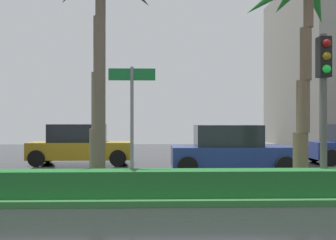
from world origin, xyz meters
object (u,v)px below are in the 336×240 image
object	(u,v)px
car_in_traffic_leading	(80,145)
car_in_traffic_second	(230,150)
traffic_signal_median_right	(324,84)
street_name_sign	(132,112)

from	to	relation	value
car_in_traffic_leading	car_in_traffic_second	xyz separation A→B (m)	(5.92, -3.13, 0.00)
traffic_signal_median_right	car_in_traffic_leading	distance (m)	11.13
traffic_signal_median_right	car_in_traffic_leading	xyz separation A→B (m)	(-7.22, 8.24, -1.94)
traffic_signal_median_right	car_in_traffic_leading	size ratio (longest dim) A/B	0.88
street_name_sign	car_in_traffic_leading	size ratio (longest dim) A/B	0.70
traffic_signal_median_right	car_in_traffic_second	world-z (taller)	traffic_signal_median_right
car_in_traffic_leading	street_name_sign	bearing A→B (deg)	-71.95
traffic_signal_median_right	street_name_sign	distance (m)	4.60
car_in_traffic_second	car_in_traffic_leading	bearing A→B (deg)	152.12
traffic_signal_median_right	street_name_sign	bearing A→B (deg)	179.45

